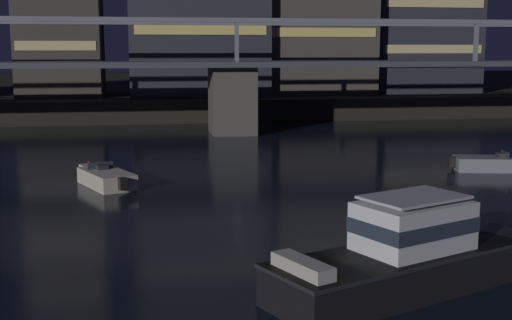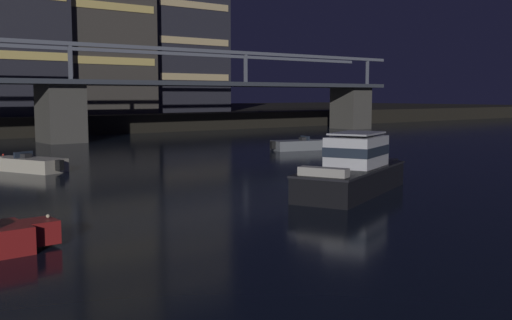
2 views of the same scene
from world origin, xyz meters
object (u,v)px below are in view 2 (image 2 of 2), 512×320
object	(u,v)px
cabin_cruiser_near_left	(354,170)
speedboat_near_right	(31,164)
river_bridge	(60,96)
tower_east_low	(171,26)
speedboat_mid_center	(298,145)

from	to	relation	value
cabin_cruiser_near_left	speedboat_near_right	bearing A→B (deg)	118.83
river_bridge	speedboat_near_right	distance (m)	23.27
river_bridge	cabin_cruiser_near_left	xyz separation A→B (m)	(0.09, -38.10, -3.39)
river_bridge	tower_east_low	world-z (taller)	tower_east_low
tower_east_low	river_bridge	bearing A→B (deg)	-140.15
river_bridge	tower_east_low	size ratio (longest dim) A/B	3.50
tower_east_low	speedboat_mid_center	distance (m)	43.33
river_bridge	speedboat_near_right	size ratio (longest dim) A/B	17.11
river_bridge	cabin_cruiser_near_left	world-z (taller)	river_bridge
speedboat_near_right	speedboat_mid_center	size ratio (longest dim) A/B	0.96
tower_east_low	speedboat_near_right	xyz separation A→B (m)	(-32.77, -40.45, -13.92)
river_bridge	speedboat_mid_center	size ratio (longest dim) A/B	16.50
tower_east_low	speedboat_mid_center	world-z (taller)	tower_east_low
speedboat_near_right	speedboat_mid_center	bearing A→B (deg)	2.21
tower_east_low	speedboat_near_right	size ratio (longest dim) A/B	4.89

